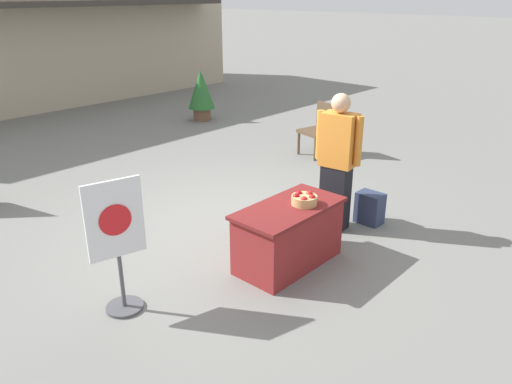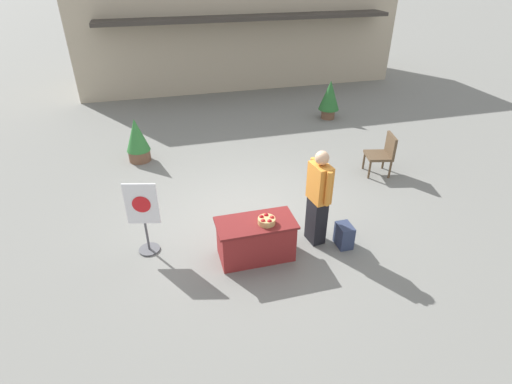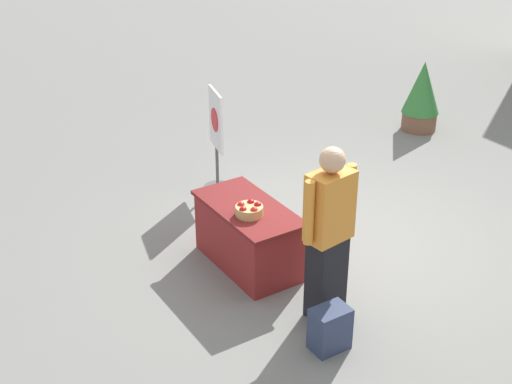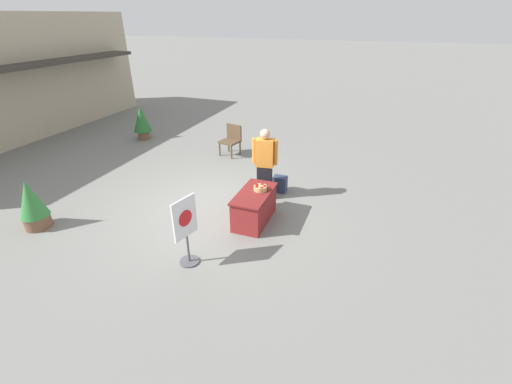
# 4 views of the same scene
# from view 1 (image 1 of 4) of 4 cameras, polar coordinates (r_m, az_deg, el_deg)

# --- Properties ---
(ground_plane) EXTENTS (120.00, 120.00, 0.00)m
(ground_plane) POSITION_cam_1_polar(r_m,az_deg,el_deg) (6.61, -3.21, -3.72)
(ground_plane) COLOR slate
(storefront_building) EXTENTS (11.65, 4.48, 4.16)m
(storefront_building) POSITION_cam_1_polar(r_m,az_deg,el_deg) (15.34, -25.65, 17.06)
(storefront_building) COLOR #B7A88E
(storefront_building) RESTS_ON ground_plane
(display_table) EXTENTS (1.29, 0.65, 0.70)m
(display_table) POSITION_cam_1_polar(r_m,az_deg,el_deg) (5.55, 3.72, -4.95)
(display_table) COLOR maroon
(display_table) RESTS_ON ground_plane
(apple_basket) EXTENTS (0.28, 0.28, 0.13)m
(apple_basket) POSITION_cam_1_polar(r_m,az_deg,el_deg) (5.45, 5.53, -0.82)
(apple_basket) COLOR tan
(apple_basket) RESTS_ON display_table
(person_visitor) EXTENTS (0.31, 0.61, 1.75)m
(person_visitor) POSITION_cam_1_polar(r_m,az_deg,el_deg) (6.28, 9.27, 3.44)
(person_visitor) COLOR black
(person_visitor) RESTS_ON ground_plane
(backpack) EXTENTS (0.24, 0.34, 0.42)m
(backpack) POSITION_cam_1_polar(r_m,az_deg,el_deg) (6.74, 12.86, -1.80)
(backpack) COLOR #2D3856
(backpack) RESTS_ON ground_plane
(poster_board) EXTENTS (0.53, 0.36, 1.33)m
(poster_board) POSITION_cam_1_polar(r_m,az_deg,el_deg) (4.78, -15.55, -5.67)
(poster_board) COLOR #4C4C51
(poster_board) RESTS_ON ground_plane
(patio_chair) EXTENTS (0.66, 0.66, 0.95)m
(patio_chair) POSITION_cam_1_polar(r_m,az_deg,el_deg) (9.38, 7.47, 7.42)
(patio_chair) COLOR brown
(patio_chair) RESTS_ON ground_plane
(potted_plant_far_right) EXTENTS (0.63, 0.63, 1.18)m
(potted_plant_far_right) POSITION_cam_1_polar(r_m,az_deg,el_deg) (11.97, -6.28, 11.27)
(potted_plant_far_right) COLOR brown
(potted_plant_far_right) RESTS_ON ground_plane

